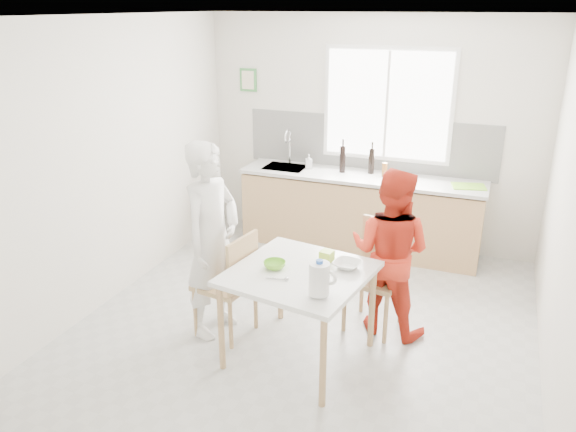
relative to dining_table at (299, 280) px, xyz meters
name	(u,v)px	position (x,y,z in m)	size (l,w,h in m)	color
ground	(304,328)	(-0.10, 0.43, -0.71)	(4.50, 4.50, 0.00)	#B7B7B2
room_shell	(306,153)	(-0.10, 0.43, 0.93)	(4.50, 4.50, 4.50)	silver
window	(387,105)	(0.10, 2.66, 0.99)	(1.50, 0.06, 1.30)	white
backsplash	(368,144)	(-0.10, 2.67, 0.51)	(3.00, 0.02, 0.65)	white
picture_frame	(248,80)	(-1.65, 2.66, 1.19)	(0.22, 0.03, 0.28)	#408D44
kitchen_counter	(359,215)	(-0.11, 2.38, -0.29)	(2.84, 0.64, 1.37)	tan
dining_table	(299,280)	(0.00, 0.00, 0.00)	(1.19, 1.19, 0.79)	white
chair_left	(231,281)	(-0.67, 0.11, -0.18)	(0.51, 0.51, 0.97)	tan
chair_far	(378,270)	(0.48, 0.76, -0.17)	(0.53, 0.53, 0.99)	tan
person_white	(212,240)	(-0.85, 0.14, 0.16)	(0.64, 0.42, 1.74)	white
person_red	(390,252)	(0.58, 0.70, 0.04)	(0.74, 0.57, 1.52)	red
bowl_green	(275,265)	(-0.21, -0.02, 0.11)	(0.18, 0.18, 0.06)	#71C32D
bowl_white	(347,265)	(0.34, 0.20, 0.11)	(0.22, 0.22, 0.05)	white
milk_jug	(320,278)	(0.27, -0.33, 0.23)	(0.21, 0.15, 0.27)	white
green_box	(327,256)	(0.14, 0.26, 0.13)	(0.10, 0.10, 0.09)	#A9D531
spoon	(276,279)	(-0.11, -0.20, 0.09)	(0.01, 0.01, 0.16)	#A5A5AA
cutting_board	(469,186)	(1.10, 2.36, 0.21)	(0.35, 0.25, 0.01)	#8ADA32
wine_bottle_a	(343,159)	(-0.34, 2.42, 0.37)	(0.07, 0.07, 0.32)	black
wine_bottle_b	(371,161)	(-0.02, 2.49, 0.36)	(0.07, 0.07, 0.30)	black
jar_amber	(385,170)	(0.16, 2.42, 0.29)	(0.06, 0.06, 0.16)	brown
soap_bottle	(309,161)	(-0.76, 2.42, 0.29)	(0.08, 0.08, 0.17)	#999999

